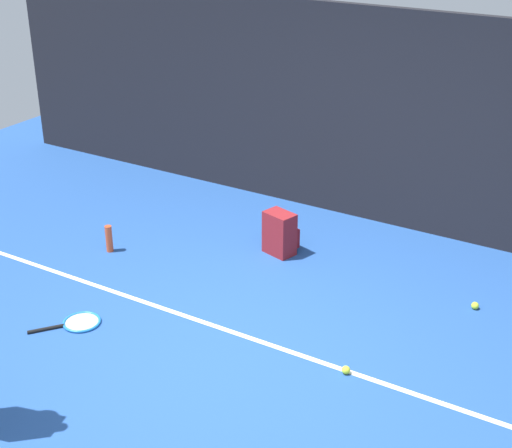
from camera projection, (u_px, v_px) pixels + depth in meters
name	position (u px, v px, depth m)	size (l,w,h in m)	color
ground_plane	(230.00, 357.00, 5.97)	(12.00, 12.00, 0.00)	#234C93
back_fence	(385.00, 120.00, 7.81)	(10.00, 0.10, 2.28)	black
court_line	(250.00, 338.00, 6.21)	(9.00, 0.05, 0.00)	white
tennis_racket	(78.00, 323.00, 6.40)	(0.52, 0.59, 0.03)	black
backpack	(281.00, 234.00, 7.50)	(0.34, 0.34, 0.44)	maroon
tennis_ball_near_player	(346.00, 370.00, 5.76)	(0.07, 0.07, 0.07)	#CCE033
tennis_ball_by_fence	(475.00, 306.00, 6.61)	(0.07, 0.07, 0.07)	#CCE033
water_bottle	(109.00, 239.00, 7.56)	(0.07, 0.07, 0.28)	#D84C26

